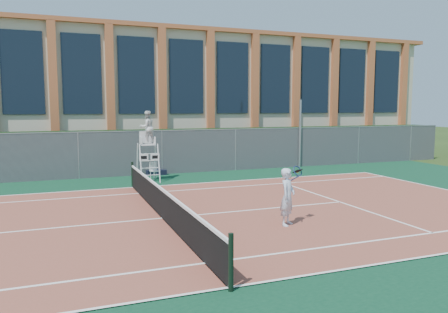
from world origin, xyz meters
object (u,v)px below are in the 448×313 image
object	(u,v)px
steel_pole	(300,134)
tennis_player	(288,197)
umpire_chair	(147,129)
plastic_chair	(154,169)

from	to	relation	value
steel_pole	tennis_player	bearing A→B (deg)	-122.13
umpire_chair	tennis_player	xyz separation A→B (m)	(2.22, -9.07, -1.52)
steel_pole	umpire_chair	size ratio (longest dim) A/B	1.17
umpire_chair	tennis_player	bearing A→B (deg)	-76.23
steel_pole	plastic_chair	world-z (taller)	steel_pole
plastic_chair	tennis_player	distance (m)	9.66
steel_pole	umpire_chair	distance (m)	9.13
plastic_chair	steel_pole	bearing A→B (deg)	8.30
steel_pole	plastic_chair	xyz separation A→B (m)	(-8.60, -1.25, -1.42)
steel_pole	tennis_player	size ratio (longest dim) A/B	2.29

